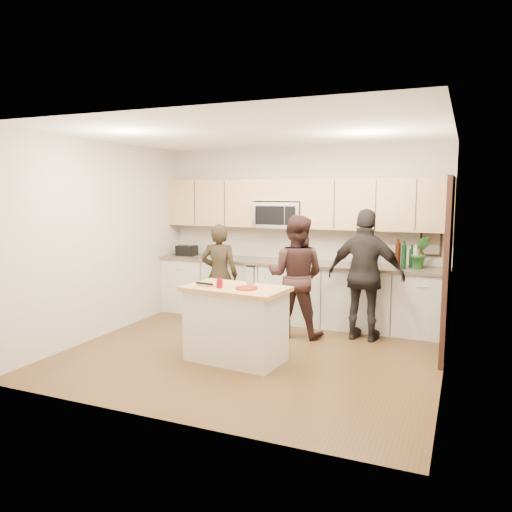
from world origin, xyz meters
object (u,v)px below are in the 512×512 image
at_px(island, 236,323).
at_px(woman_left, 219,275).
at_px(toaster, 187,250).
at_px(woman_right, 366,275).
at_px(woman_center, 296,276).

height_order(island, woman_left, woman_left).
height_order(toaster, woman_right, woman_right).
xyz_separation_m(toaster, woman_right, (3.11, -0.54, -0.13)).
distance_m(island, woman_center, 1.36).
height_order(toaster, woman_center, woman_center).
distance_m(island, toaster, 2.76).
height_order(woman_left, woman_right, woman_right).
relative_size(island, toaster, 3.87).
distance_m(woman_left, woman_center, 1.24).
distance_m(toaster, woman_left, 1.16).
relative_size(island, woman_right, 0.71).
bearing_deg(woman_left, island, 111.31).
bearing_deg(island, woman_center, 81.43).
relative_size(island, woman_center, 0.75).
xyz_separation_m(woman_left, woman_right, (2.17, 0.09, 0.13)).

